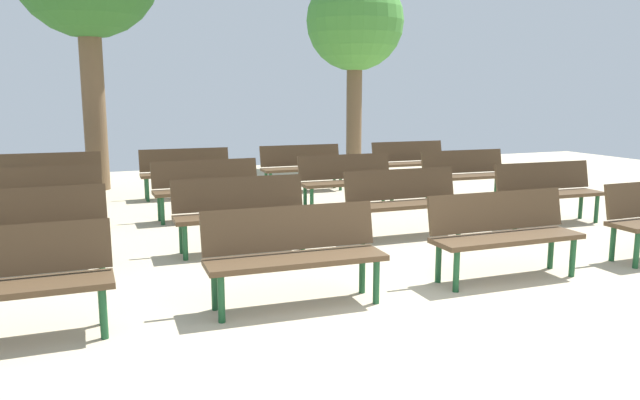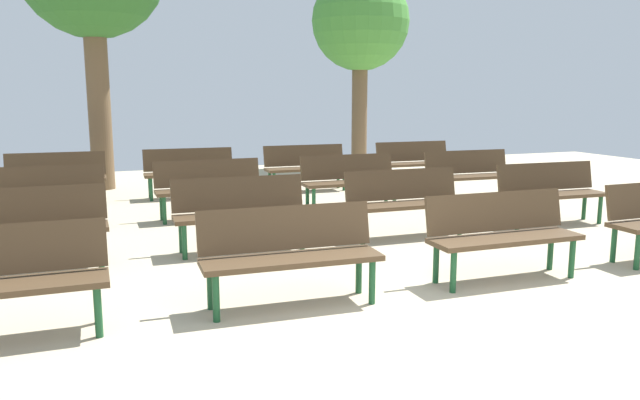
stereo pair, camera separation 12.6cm
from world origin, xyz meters
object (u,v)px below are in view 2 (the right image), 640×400
Objects in this scene: bench_r3_c2 at (306,165)px; bench_r1_c1 at (240,209)px; bench_r2_c2 at (350,178)px; bench_r3_c0 at (56,175)px; bench_r2_c3 at (469,172)px; bench_r3_c1 at (189,169)px; bench_r2_c1 at (209,185)px; bench_r0_c2 at (502,230)px; bench_r1_c3 at (550,189)px; bench_r0_c1 at (290,249)px; bench_r1_c0 at (29,223)px; bench_r2_c0 at (44,194)px; bench_r3_c3 at (414,160)px; bench_r1_c2 at (405,198)px; tree_0 at (360,24)px.

bench_r1_c1 is at bearing -117.79° from bench_r3_c2.
bench_r3_c0 is at bearing 156.35° from bench_r2_c2.
bench_r3_c1 is (-4.50, 2.16, 0.00)m from bench_r2_c3.
bench_r3_c0 is at bearing 137.04° from bench_r2_c1.
bench_r2_c3 and bench_r3_c0 have the same top height.
bench_r0_c2 and bench_r1_c3 have the same top height.
bench_r3_c0 is (-2.20, 2.08, 0.00)m from bench_r2_c1.
bench_r0_c1 and bench_r1_c0 have the same top height.
bench_r1_c3 is at bearing -59.48° from bench_r3_c2.
bench_r3_c3 is at bearing 18.21° from bench_r2_c0.
bench_r0_c2 and bench_r1_c0 have the same top height.
bench_r3_c0 is (-4.38, 4.18, 0.00)m from bench_r1_c2.
tree_0 is at bearing 58.13° from bench_r1_c1.
bench_r1_c3 is (4.53, -0.13, 0.00)m from bench_r1_c1.
bench_r3_c1 is (0.03, 2.03, 0.00)m from bench_r2_c1.
bench_r2_c2 is at bearing 62.30° from bench_r0_c1.
bench_r0_c1 is 3.00m from bench_r1_c2.
bench_r1_c0 is 1.00× the size of bench_r2_c1.
bench_r3_c2 is at bearing 62.68° from bench_r1_c1.
bench_r0_c2 is 0.99× the size of bench_r2_c0.
tree_0 is at bearing 52.52° from bench_r3_c2.
bench_r2_c3 is at bearing -93.03° from tree_0.
bench_r2_c2 is at bearing -87.05° from bench_r3_c2.
bench_r2_c1 is at bearing 137.49° from bench_r1_c2.
bench_r0_c1 is at bearing -90.60° from bench_r2_c1.
bench_r0_c1 is at bearing -154.38° from bench_r1_c3.
bench_r1_c2 is 4.06m from bench_r3_c2.
tree_0 is at bearing 64.59° from bench_r0_c1.
bench_r1_c0 and bench_r2_c0 have the same top height.
bench_r2_c0 is 1.00× the size of bench_r2_c3.
bench_r1_c2 is 3.08m from bench_r2_c3.
bench_r1_c2 is at bearing -89.21° from bench_r3_c2.
bench_r1_c1 is 1.00× the size of bench_r3_c0.
bench_r0_c1 is 2.05m from bench_r1_c1.
bench_r1_c2 and bench_r3_c3 have the same top height.
bench_r1_c2 is 0.99× the size of bench_r1_c3.
bench_r0_c2 is 7.59m from bench_r3_c0.
bench_r0_c2 is (2.25, -0.04, 0.00)m from bench_r0_c1.
bench_r1_c3 is (2.33, 1.96, 0.00)m from bench_r0_c2.
bench_r3_c2 is at bearing 90.55° from bench_r0_c2.
bench_r1_c2 is at bearing 91.19° from bench_r0_c2.
bench_r1_c3 is 4.10m from bench_r3_c3.
bench_r3_c0 is at bearing 126.43° from bench_r0_c2.
bench_r0_c1 is 1.00× the size of bench_r1_c3.
bench_r1_c3 and bench_r2_c0 have the same top height.
bench_r3_c2 is at bearing 0.73° from bench_r3_c1.
bench_r1_c3 is 5.01m from bench_r2_c1.
bench_r2_c1 is at bearing 119.06° from bench_r0_c2.
bench_r0_c2 is 6.52m from bench_r3_c1.
bench_r2_c0 is 4.93m from bench_r3_c2.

